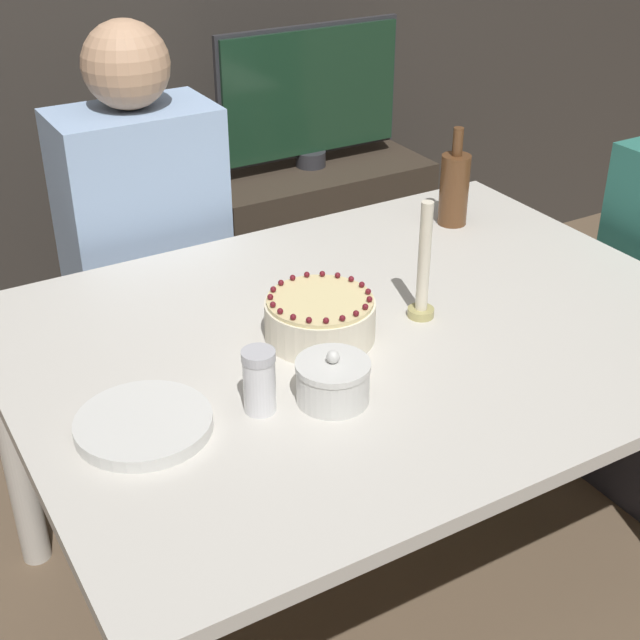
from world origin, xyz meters
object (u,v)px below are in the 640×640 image
Objects in this scene: cake at (320,318)px; sugar_bowl at (333,381)px; candle at (423,272)px; sugar_shaker at (259,381)px; bottle at (454,188)px; person_man_blue_shirt at (149,286)px; tv_monitor at (310,95)px.

sugar_bowl reaches higher than cake.
candle is (0.32, 0.17, 0.06)m from sugar_bowl.
bottle is (0.80, 0.49, 0.03)m from sugar_shaker.
sugar_shaker is 0.47× the size of candle.
person_man_blue_shirt reaches higher than bottle.
candle is at bearing -135.02° from bottle.
cake is at bearing -150.88° from bottle.
person_man_blue_shirt reaches higher than sugar_shaker.
candle is 0.88m from person_man_blue_shirt.
cake is at bearing 172.16° from candle.
sugar_bowl is 0.37m from candle.
candle is 1.02× the size of bottle.
sugar_shaker is 0.48× the size of bottle.
person_man_blue_shirt is at bearing 82.67° from sugar_shaker.
sugar_bowl is at bearing -17.05° from sugar_shaker.
tv_monitor is at bearing 70.99° from candle.
bottle is at bearing 149.26° from person_man_blue_shirt.
sugar_bowl is at bearing -114.42° from cake.
tv_monitor is (0.05, 0.82, 0.03)m from bottle.
sugar_bowl is 0.21× the size of tv_monitor.
candle reaches higher than sugar_shaker.
tv_monitor is at bearing -150.79° from person_man_blue_shirt.
candle reaches higher than cake.
sugar_shaker is 0.19× the size of tv_monitor.
tv_monitor is at bearing 61.73° from sugar_bowl.
person_man_blue_shirt is 1.89× the size of tv_monitor.
bottle reaches higher than sugar_bowl.
candle is 0.39× the size of tv_monitor.
candle reaches higher than sugar_bowl.
sugar_shaker is at bearing -123.03° from tv_monitor.
sugar_shaker is 0.93m from person_man_blue_shirt.
bottle is 0.39× the size of tv_monitor.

